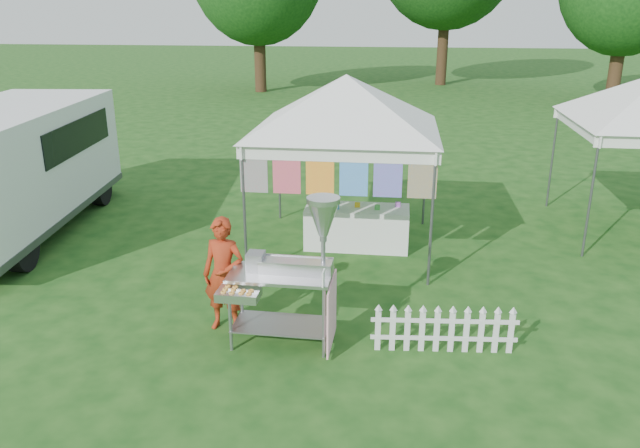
# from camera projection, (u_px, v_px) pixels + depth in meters

# --- Properties ---
(ground) EXTENTS (120.00, 120.00, 0.00)m
(ground) POSITION_uv_depth(u_px,v_px,m) (319.00, 348.00, 7.79)
(ground) COLOR #144012
(ground) RESTS_ON ground
(canopy_main) EXTENTS (4.24, 4.24, 3.45)m
(canopy_main) POSITION_uv_depth(u_px,v_px,m) (346.00, 75.00, 10.07)
(canopy_main) COLOR #59595E
(canopy_main) RESTS_ON ground
(donut_cart) EXTENTS (1.41, 0.93, 1.94)m
(donut_cart) POSITION_uv_depth(u_px,v_px,m) (296.00, 261.00, 7.51)
(donut_cart) COLOR gray
(donut_cart) RESTS_ON ground
(vendor) EXTENTS (0.61, 0.44, 1.54)m
(vendor) POSITION_uv_depth(u_px,v_px,m) (224.00, 275.00, 8.04)
(vendor) COLOR maroon
(vendor) RESTS_ON ground
(cargo_van) EXTENTS (2.80, 5.78, 2.32)m
(cargo_van) POSITION_uv_depth(u_px,v_px,m) (11.00, 166.00, 11.50)
(cargo_van) COLOR silver
(cargo_van) RESTS_ON ground
(picket_fence) EXTENTS (1.80, 0.17, 0.56)m
(picket_fence) POSITION_uv_depth(u_px,v_px,m) (444.00, 331.00, 7.63)
(picket_fence) COLOR silver
(picket_fence) RESTS_ON ground
(display_table) EXTENTS (1.80, 0.70, 0.73)m
(display_table) POSITION_uv_depth(u_px,v_px,m) (357.00, 227.00, 10.95)
(display_table) COLOR white
(display_table) RESTS_ON ground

